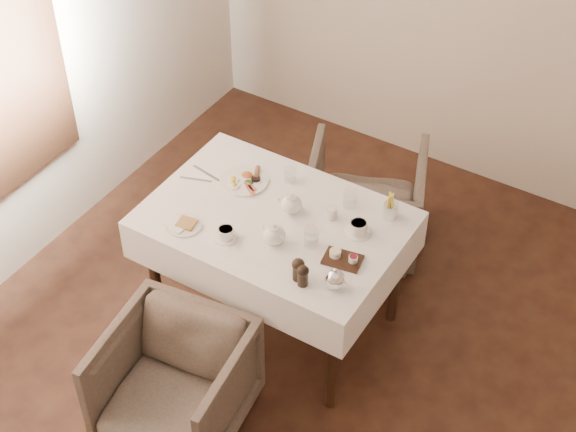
% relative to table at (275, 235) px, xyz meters
% --- Properties ---
extents(table, '(1.28, 0.88, 0.75)m').
position_rel_table_xyz_m(table, '(0.00, 0.00, 0.00)').
color(table, black).
rests_on(table, ground).
extents(armchair_near, '(0.72, 0.74, 0.60)m').
position_rel_table_xyz_m(armchair_near, '(-0.05, -0.82, -0.34)').
color(armchair_near, '#473D34').
rests_on(armchair_near, ground).
extents(armchair_far, '(0.87, 0.88, 0.62)m').
position_rel_table_xyz_m(armchair_far, '(0.11, 0.82, -0.33)').
color(armchair_far, '#473D34').
rests_on(armchair_far, ground).
extents(breakfast_plate, '(0.25, 0.25, 0.03)m').
position_rel_table_xyz_m(breakfast_plate, '(-0.28, 0.16, 0.13)').
color(breakfast_plate, white).
rests_on(breakfast_plate, table).
extents(side_plate, '(0.19, 0.18, 0.02)m').
position_rel_table_xyz_m(side_plate, '(-0.35, -0.29, 0.12)').
color(side_plate, white).
rests_on(side_plate, table).
extents(teapot_centre, '(0.15, 0.12, 0.12)m').
position_rel_table_xyz_m(teapot_centre, '(0.05, 0.08, 0.18)').
color(teapot_centre, white).
rests_on(teapot_centre, table).
extents(teapot_front, '(0.17, 0.14, 0.12)m').
position_rel_table_xyz_m(teapot_front, '(0.10, -0.16, 0.18)').
color(teapot_front, white).
rests_on(teapot_front, table).
extents(creamer, '(0.07, 0.07, 0.07)m').
position_rel_table_xyz_m(creamer, '(0.24, 0.15, 0.15)').
color(creamer, white).
rests_on(creamer, table).
extents(teacup_near, '(0.12, 0.12, 0.06)m').
position_rel_table_xyz_m(teacup_near, '(-0.12, -0.25, 0.14)').
color(teacup_near, white).
rests_on(teacup_near, table).
extents(teacup_far, '(0.13, 0.13, 0.07)m').
position_rel_table_xyz_m(teacup_far, '(0.41, 0.12, 0.15)').
color(teacup_far, white).
rests_on(teacup_far, table).
extents(glass_left, '(0.08, 0.08, 0.09)m').
position_rel_table_xyz_m(glass_left, '(-0.08, 0.28, 0.16)').
color(glass_left, silver).
rests_on(glass_left, table).
extents(glass_mid, '(0.09, 0.09, 0.10)m').
position_rel_table_xyz_m(glass_mid, '(0.26, -0.07, 0.17)').
color(glass_mid, silver).
rests_on(glass_mid, table).
extents(glass_right, '(0.08, 0.08, 0.10)m').
position_rel_table_xyz_m(glass_right, '(0.28, 0.28, 0.16)').
color(glass_right, silver).
rests_on(glass_right, table).
extents(condiment_board, '(0.20, 0.15, 0.05)m').
position_rel_table_xyz_m(condiment_board, '(0.44, -0.09, 0.13)').
color(condiment_board, black).
rests_on(condiment_board, table).
extents(pepper_mill_left, '(0.07, 0.07, 0.12)m').
position_rel_table_xyz_m(pepper_mill_left, '(0.32, -0.30, 0.18)').
color(pepper_mill_left, black).
rests_on(pepper_mill_left, table).
extents(pepper_mill_right, '(0.06, 0.06, 0.12)m').
position_rel_table_xyz_m(pepper_mill_right, '(0.35, -0.32, 0.18)').
color(pepper_mill_right, black).
rests_on(pepper_mill_right, table).
extents(silver_pot, '(0.14, 0.12, 0.12)m').
position_rel_table_xyz_m(silver_pot, '(0.49, -0.26, 0.18)').
color(silver_pot, white).
rests_on(silver_pot, table).
extents(fries_cup, '(0.07, 0.07, 0.15)m').
position_rel_table_xyz_m(fries_cup, '(0.49, 0.30, 0.18)').
color(fries_cup, silver).
rests_on(fries_cup, table).
extents(cutlery_fork, '(0.19, 0.05, 0.00)m').
position_rel_table_xyz_m(cutlery_fork, '(-0.49, 0.10, 0.12)').
color(cutlery_fork, silver).
rests_on(cutlery_fork, table).
extents(cutlery_knife, '(0.17, 0.07, 0.00)m').
position_rel_table_xyz_m(cutlery_knife, '(-0.51, 0.03, 0.12)').
color(cutlery_knife, silver).
rests_on(cutlery_knife, table).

